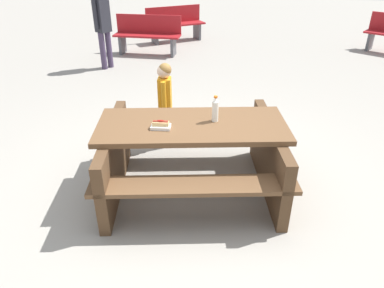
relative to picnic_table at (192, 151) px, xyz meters
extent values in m
plane|color=gray|center=(0.00, 0.00, -0.44)|extent=(30.00, 30.00, 0.00)
cube|color=brown|center=(0.00, 0.00, 0.28)|extent=(1.89, 0.99, 0.05)
cube|color=brown|center=(-0.07, 0.55, -0.01)|extent=(1.82, 0.52, 0.04)
cube|color=brown|center=(0.07, -0.55, -0.01)|extent=(1.82, 0.52, 0.04)
cube|color=#4D3520|center=(0.77, 0.10, -0.09)|extent=(0.29, 1.40, 0.70)
cube|color=#4D3520|center=(-0.77, -0.10, -0.09)|extent=(0.29, 1.40, 0.70)
cylinder|color=silver|center=(-0.21, -0.08, 0.40)|extent=(0.06, 0.06, 0.20)
cone|color=silver|center=(-0.21, -0.08, 0.52)|extent=(0.06, 0.06, 0.04)
cylinder|color=orange|center=(-0.21, -0.08, 0.55)|extent=(0.03, 0.03, 0.02)
cube|color=white|center=(0.28, 0.13, 0.32)|extent=(0.18, 0.11, 0.03)
cube|color=#D8B272|center=(0.28, 0.13, 0.35)|extent=(0.15, 0.06, 0.04)
cylinder|color=maroon|center=(0.28, 0.13, 0.37)|extent=(0.14, 0.03, 0.03)
ellipsoid|color=maroon|center=(0.28, 0.13, 0.38)|extent=(0.07, 0.03, 0.01)
cylinder|color=#3F334C|center=(0.42, -0.83, -0.21)|extent=(0.07, 0.07, 0.48)
cylinder|color=#3F334C|center=(0.42, -0.93, -0.21)|extent=(0.07, 0.07, 0.48)
cube|color=orange|center=(0.42, -0.88, 0.24)|extent=(0.16, 0.17, 0.40)
cylinder|color=orange|center=(0.41, -0.78, 0.26)|extent=(0.06, 0.06, 0.34)
cylinder|color=orange|center=(0.42, -0.98, 0.26)|extent=(0.06, 0.06, 0.34)
sphere|color=beige|center=(0.42, -0.88, 0.52)|extent=(0.16, 0.16, 0.16)
sphere|color=olive|center=(0.41, -0.88, 0.54)|extent=(0.15, 0.15, 0.15)
cube|color=maroon|center=(1.09, -6.33, -0.01)|extent=(1.48, 1.14, 0.04)
cube|color=maroon|center=(1.19, -6.48, 0.21)|extent=(1.29, 0.83, 0.40)
cube|color=#4C4C51|center=(1.60, -6.01, -0.24)|extent=(0.24, 0.34, 0.41)
cube|color=#4C4C51|center=(0.58, -6.65, -0.24)|extent=(0.24, 0.34, 0.41)
cube|color=#4C4C51|center=(-3.63, -5.98, -0.24)|extent=(0.25, 0.33, 0.41)
cube|color=maroon|center=(1.56, -5.01, -0.01)|extent=(1.52, 0.49, 0.04)
cube|color=maroon|center=(1.55, -5.19, 0.21)|extent=(1.50, 0.13, 0.40)
cube|color=#4C4C51|center=(2.16, -5.05, -0.24)|extent=(0.08, 0.36, 0.41)
cube|color=#4C4C51|center=(0.96, -4.98, -0.24)|extent=(0.08, 0.36, 0.41)
cylinder|color=#3F334C|center=(2.21, -3.86, -0.08)|extent=(0.11, 0.11, 0.73)
cylinder|color=#3F334C|center=(2.13, -3.99, -0.08)|extent=(0.11, 0.11, 0.73)
cube|color=#26262D|center=(2.17, -3.93, 0.59)|extent=(0.32, 0.33, 0.61)
cylinder|color=#26262D|center=(2.25, -3.80, 0.62)|extent=(0.09, 0.09, 0.52)
cylinder|color=#26262D|center=(2.09, -4.06, 0.62)|extent=(0.09, 0.09, 0.52)
camera|label=1|loc=(-0.33, 3.03, 1.80)|focal=33.37mm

